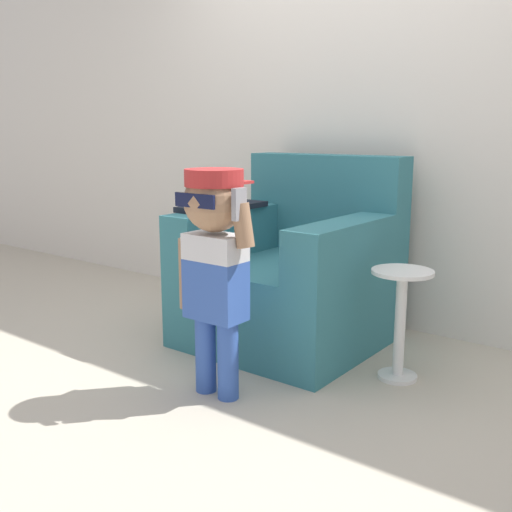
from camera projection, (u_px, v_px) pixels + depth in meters
name	position (u px, v px, depth m)	size (l,w,h in m)	color
ground_plane	(281.00, 350.00, 3.20)	(10.00, 10.00, 0.00)	#BCB29E
wall_back	(357.00, 104.00, 3.52)	(10.00, 0.05, 2.60)	silver
armchair	(293.00, 276.00, 3.30)	(0.99, 0.97, 1.01)	teal
person_child	(215.00, 248.00, 2.53)	(0.41, 0.30, 0.99)	#3356AD
side_table	(400.00, 314.00, 2.77)	(0.28, 0.28, 0.53)	white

